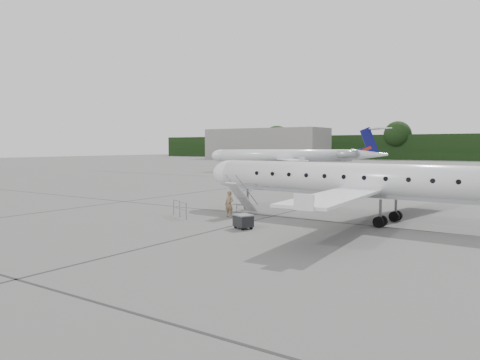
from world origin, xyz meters
The scene contains 8 objects.
ground centered at (0.00, 0.00, 0.00)m, with size 320.00×320.00×0.00m, color #5F5F5D.
terminal_building centered at (-70.00, 110.00, 5.00)m, with size 40.00×14.00×10.00m, color slate.
main_regional_jet centered at (0.56, 4.63, 3.44)m, with size 26.84×19.33×6.88m, color silver, non-canonical shape.
airstair centered at (-7.42, 2.87, 1.08)m, with size 0.85×2.36×2.16m, color silver, non-canonical shape.
passenger centered at (-7.49, 1.55, 0.83)m, with size 0.60×0.40×1.65m, color brown.
safety_railing centered at (-10.09, -0.16, 0.50)m, with size 2.20×0.08×1.00m, color gray, non-canonical shape.
baggage_cart centered at (-4.53, -1.30, 0.42)m, with size 0.96×0.78×0.83m, color black, non-canonical shape.
bg_regional_left centered at (-29.53, 49.58, 3.80)m, with size 28.96×20.85×7.60m, color silver, non-canonical shape.
Camera 1 is at (9.38, -22.09, 4.49)m, focal length 35.00 mm.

